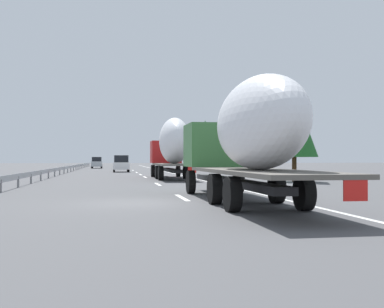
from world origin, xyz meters
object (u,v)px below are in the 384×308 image
(road_sign, at_px, (183,153))
(car_white_van, at_px, (121,164))
(car_silver_hatch, at_px, (97,163))
(truck_lead, at_px, (172,146))
(truck_trailing, at_px, (246,135))

(road_sign, bearing_deg, car_white_van, 47.80)
(car_silver_hatch, height_order, road_sign, road_sign)
(road_sign, bearing_deg, truck_lead, 168.28)
(car_silver_hatch, xyz_separation_m, car_white_van, (-23.86, -3.63, 0.03))
(truck_trailing, relative_size, road_sign, 4.42)
(truck_trailing, relative_size, car_silver_hatch, 3.03)
(car_silver_hatch, xyz_separation_m, road_sign, (-29.87, -10.26, 1.22))
(truck_lead, bearing_deg, road_sign, -11.72)
(road_sign, bearing_deg, truck_trailing, 175.00)
(car_white_van, height_order, road_sign, road_sign)
(truck_lead, distance_m, truck_trailing, 20.49)
(truck_lead, height_order, car_white_van, truck_lead)
(car_white_van, distance_m, road_sign, 9.03)
(car_silver_hatch, bearing_deg, truck_trailing, -173.74)
(car_silver_hatch, relative_size, car_white_van, 1.11)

